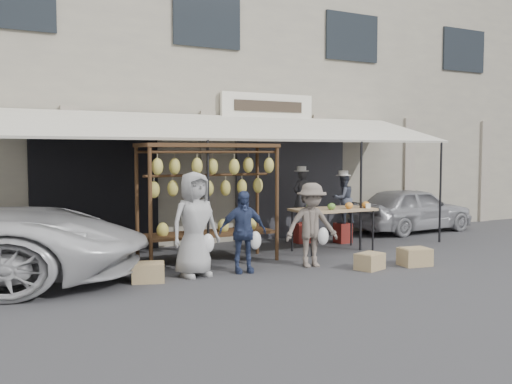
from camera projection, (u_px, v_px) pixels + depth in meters
ground_plane at (287, 272)px, 9.91m from camera, size 90.00×90.00×0.00m
shophouse at (163, 94)px, 15.38m from camera, size 24.00×6.15×7.30m
awning at (231, 128)px, 11.74m from camera, size 10.00×2.35×2.92m
banana_rack at (209, 180)px, 10.59m from camera, size 2.60×0.90×2.24m
produce_table at (334, 210)px, 11.92m from camera, size 1.70×0.90×1.04m
vendor_left at (301, 196)px, 13.01m from camera, size 0.48×0.35×1.22m
vendor_right at (343, 199)px, 13.01m from camera, size 0.57×0.45×1.13m
customer_left at (195, 224)px, 9.48m from camera, size 0.93×0.68×1.75m
customer_mid at (243, 232)px, 9.81m from camera, size 0.89×0.51×1.42m
customer_right at (311, 225)px, 10.29m from camera, size 1.08×0.75×1.53m
stool_left at (301, 233)px, 13.07m from camera, size 0.36×0.36×0.46m
stool_right at (343, 233)px, 13.06m from camera, size 0.33×0.33×0.45m
crate_near_a at (370, 261)px, 10.09m from camera, size 0.57×0.50×0.29m
crate_near_b at (415, 257)px, 10.44m from camera, size 0.59×0.49×0.32m
crate_far at (148, 272)px, 9.13m from camera, size 0.60×0.53×0.31m
sedan at (412, 209)px, 14.86m from camera, size 3.52×1.57×1.18m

